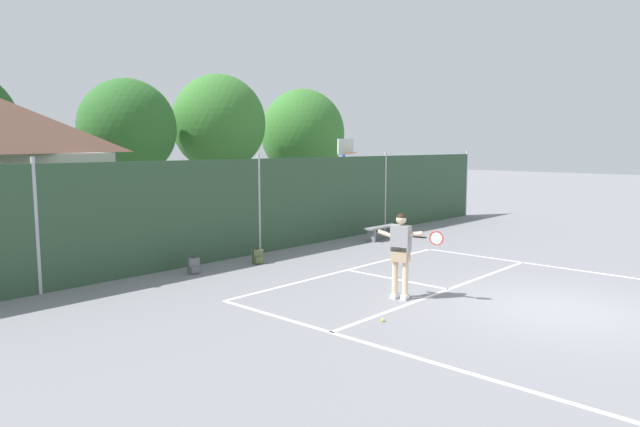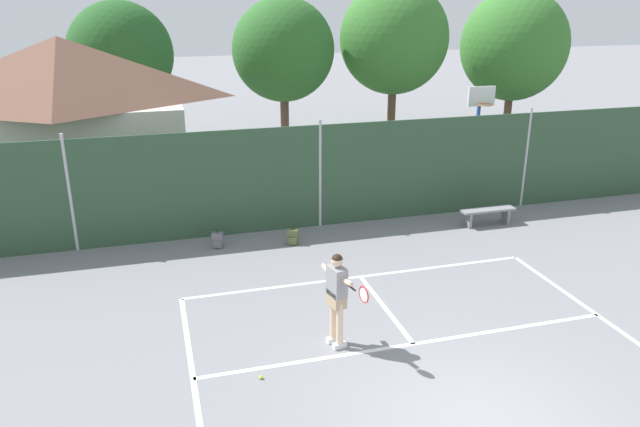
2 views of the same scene
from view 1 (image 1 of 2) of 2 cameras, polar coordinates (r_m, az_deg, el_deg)
name	(u,v)px [view 1 (image 1 of 2)]	position (r m, az deg, el deg)	size (l,w,h in m)	color
ground_plane	(558,310)	(12.48, 22.85, -8.97)	(120.00, 120.00, 0.00)	gray
court_markings	(527,304)	(12.70, 20.07, -8.57)	(8.30, 11.10, 0.01)	white
chainlink_fence	(259,206)	(17.32, -6.15, 0.72)	(26.09, 0.09, 3.05)	#2D4C33
basketball_hoop	(345,171)	(22.05, 2.50, 4.30)	(0.90, 0.67, 3.55)	#284CB2
treeline_backdrop	(173,129)	(27.12, -14.57, 8.27)	(28.40, 4.50, 6.77)	brown
tennis_player	(401,248)	(12.25, 8.18, -3.46)	(0.47, 1.39, 1.85)	silver
tennis_ball	(383,320)	(10.87, 6.34, -10.61)	(0.07, 0.07, 0.07)	#CCE033
backpack_grey	(194,266)	(15.04, -12.58, -5.19)	(0.32, 0.30, 0.46)	slate
backpack_olive	(258,257)	(15.98, -6.26, -4.36)	(0.33, 0.32, 0.46)	#566038
courtside_bench	(382,229)	(20.01, 6.23, -1.61)	(1.60, 0.36, 0.48)	gray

